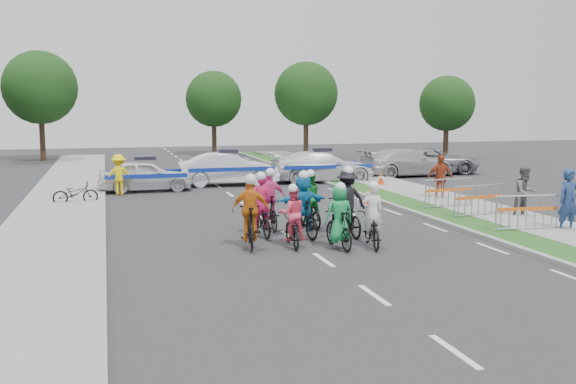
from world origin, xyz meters
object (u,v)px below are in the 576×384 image
object	(u,v)px
civilian_suv	(433,161)
cone_0	(370,196)
marshal_hiviz	(119,175)
rider_7	(347,207)
cone_1	(381,180)
police_car_1	(228,169)
barrier_2	(449,194)
rider_6	(261,214)
rider_9	(270,206)
spectator_1	(525,193)
police_car_0	(145,176)
civilian_sedan	(406,162)
rider_1	(339,223)
rider_2	(292,223)
spectator_2	(440,178)
rider_8	(309,206)
tree_4	(214,99)
tree_1	(306,94)
spectator_0	(569,201)
rider_3	(250,219)
rider_0	(372,225)
parked_bike	(75,193)
rider_4	(347,209)
rider_5	(303,209)
tree_2	(447,104)
barrier_1	(479,202)
barrier_0	(527,214)
tree_3	(40,88)
police_car_2	(322,167)

from	to	relation	value
civilian_suv	cone_0	bearing A→B (deg)	151.28
marshal_hiviz	cone_0	xyz separation A→B (m)	(8.85, -5.53, -0.50)
rider_7	cone_1	distance (m)	10.45
police_car_1	barrier_2	size ratio (longest dim) A/B	2.28
police_car_1	rider_6	bearing A→B (deg)	176.88
rider_6	rider_9	size ratio (longest dim) A/B	0.99
spectator_1	police_car_0	bearing A→B (deg)	130.64
rider_9	marshal_hiviz	world-z (taller)	rider_9
civilian_sedan	spectator_1	xyz separation A→B (m)	(-2.12, -12.87, 0.14)
rider_1	rider_2	distance (m)	1.24
rider_1	spectator_2	size ratio (longest dim) A/B	0.97
rider_8	tree_4	world-z (taller)	tree_4
tree_1	rider_6	bearing A→B (deg)	-110.07
rider_8	spectator_0	distance (m)	7.53
rider_3	rider_6	size ratio (longest dim) A/B	1.06
rider_2	tree_4	xyz separation A→B (m)	(3.31, 32.36, 3.56)
rider_2	spectator_2	xyz separation A→B (m)	(7.86, 6.38, 0.27)
police_car_1	marshal_hiviz	size ratio (longest dim) A/B	2.72
cone_1	civilian_sedan	bearing A→B (deg)	50.94
spectator_0	barrier_2	bearing A→B (deg)	105.49
spectator_0	rider_0	bearing A→B (deg)	-177.30
spectator_0	cone_1	world-z (taller)	spectator_0
civilian_suv	parked_bike	size ratio (longest dim) A/B	3.05
spectator_1	rider_4	bearing A→B (deg)	-179.26
rider_1	rider_7	size ratio (longest dim) A/B	1.01
rider_7	rider_8	xyz separation A→B (m)	(-0.92, 0.77, -0.02)
police_car_0	rider_5	bearing A→B (deg)	-163.41
rider_9	marshal_hiviz	xyz separation A→B (m)	(-4.15, 9.03, 0.13)
spectator_2	cone_1	bearing A→B (deg)	99.89
tree_2	rider_8	bearing A→B (deg)	-127.94
barrier_1	cone_0	size ratio (longest dim) A/B	2.86
rider_4	police_car_0	distance (m)	12.36
marshal_hiviz	tree_4	size ratio (longest dim) A/B	0.27
civilian_sedan	rider_7	bearing A→B (deg)	142.91
rider_3	rider_6	xyz separation A→B (m)	(0.61, 1.46, -0.13)
rider_3	rider_9	xyz separation A→B (m)	(1.10, 2.29, -0.03)
spectator_2	barrier_0	distance (m)	6.60
police_car_1	civilian_suv	distance (m)	11.94
rider_6	tree_3	bearing A→B (deg)	-76.55
barrier_2	tree_3	bearing A→B (deg)	121.01
rider_6	rider_7	xyz separation A→B (m)	(2.66, 0.11, 0.07)
rider_2	police_car_0	world-z (taller)	rider_2
rider_3	spectator_0	xyz separation A→B (m)	(9.28, -0.59, 0.19)
marshal_hiviz	barrier_0	distance (m)	16.11
rider_3	barrier_2	size ratio (longest dim) A/B	0.97
spectator_0	police_car_2	bearing A→B (deg)	102.10
cone_1	tree_2	xyz separation A→B (m)	(10.94, 13.53, 3.49)
rider_1	spectator_1	distance (m)	7.75
police_car_0	barrier_2	world-z (taller)	police_car_0
rider_7	barrier_0	xyz separation A→B (m)	(4.80, -1.90, -0.12)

